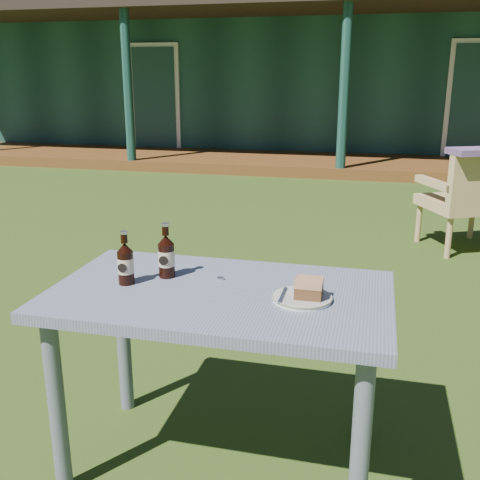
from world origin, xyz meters
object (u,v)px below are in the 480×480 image
(plate, at_px, (302,298))
(cola_bottle_near, at_px, (166,256))
(cafe_table, at_px, (220,317))
(cake_slice, at_px, (309,288))
(cola_bottle_far, at_px, (126,263))
(armchair_left, at_px, (471,196))

(plate, distance_m, cola_bottle_near, 0.54)
(cafe_table, xyz_separation_m, plate, (0.29, -0.02, 0.11))
(plate, distance_m, cake_slice, 0.04)
(cake_slice, distance_m, cola_bottle_near, 0.56)
(cafe_table, distance_m, cake_slice, 0.35)
(cafe_table, xyz_separation_m, cola_bottle_far, (-0.35, -0.02, 0.18))
(cafe_table, height_order, armchair_left, armchair_left)
(cola_bottle_near, height_order, cola_bottle_far, cola_bottle_near)
(plate, distance_m, cola_bottle_far, 0.65)
(cola_bottle_far, bearing_deg, cafe_table, 2.62)
(cake_slice, height_order, cola_bottle_far, cola_bottle_far)
(plate, xyz_separation_m, cola_bottle_near, (-0.53, 0.11, 0.08))
(plate, relative_size, armchair_left, 0.24)
(cafe_table, bearing_deg, cake_slice, -3.17)
(cola_bottle_near, bearing_deg, cola_bottle_far, -138.37)
(cafe_table, distance_m, cola_bottle_far, 0.39)
(cafe_table, height_order, cola_bottle_far, cola_bottle_far)
(cola_bottle_far, relative_size, armchair_left, 0.23)
(cake_slice, xyz_separation_m, armchair_left, (0.98, 3.17, -0.29))
(plate, xyz_separation_m, cake_slice, (0.02, 0.00, 0.04))
(cafe_table, xyz_separation_m, cola_bottle_near, (-0.23, 0.09, 0.18))
(cake_slice, xyz_separation_m, cola_bottle_far, (-0.67, 0.00, 0.03))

